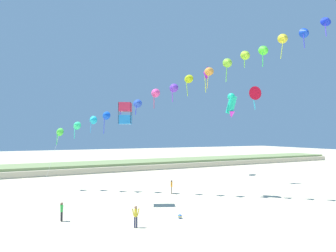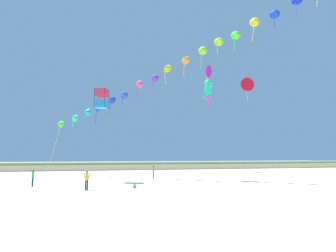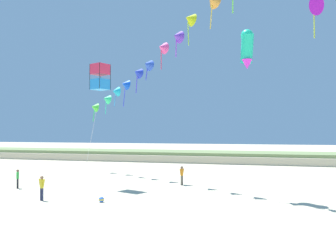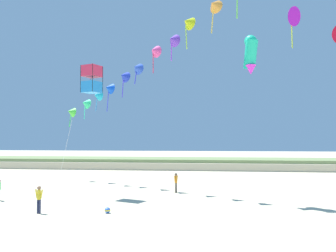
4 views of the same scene
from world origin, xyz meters
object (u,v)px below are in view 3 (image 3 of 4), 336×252
beach_ball (101,200)px  large_kite_low_lead (247,47)px  person_near_right (182,174)px  person_near_left (18,177)px  large_kite_mid_trail (314,6)px  large_kite_high_solo (100,77)px  person_mid_center (42,186)px

beach_ball → large_kite_low_lead: bearing=26.9°
person_near_right → beach_ball: 9.56m
person_near_left → large_kite_mid_trail: large_kite_mid_trail is taller
large_kite_mid_trail → beach_ball: size_ratio=13.49×
large_kite_high_solo → beach_ball: 11.62m
beach_ball → person_near_left: bearing=160.1°
person_near_left → large_kite_low_lead: 21.26m
large_kite_mid_trail → large_kite_high_solo: 25.49m
large_kite_high_solo → large_kite_low_lead: bearing=-6.6°
beach_ball → large_kite_high_solo: bearing=117.5°
person_near_left → large_kite_high_solo: (6.15, 2.78, 8.57)m
person_mid_center → beach_ball: bearing=8.5°
person_mid_center → person_near_right: bearing=51.5°
beach_ball → person_mid_center: bearing=-171.5°
large_kite_low_lead → beach_ball: (-9.33, -4.72, -10.74)m
person_mid_center → person_near_left: bearing=142.2°
person_near_right → large_kite_low_lead: large_kite_low_lead is taller
large_kite_low_lead → person_near_right: bearing=144.8°
person_near_left → beach_ball: 10.00m
large_kite_high_solo → person_near_left: bearing=-155.7°
person_mid_center → large_kite_mid_trail: (19.94, 21.05, 17.79)m
person_near_left → person_near_right: person_near_right is taller
person_near_left → large_kite_high_solo: bearing=24.3°
large_kite_high_solo → beach_ball: bearing=-62.5°
large_kite_mid_trail → beach_ball: large_kite_mid_trail is taller
large_kite_high_solo → person_mid_center: bearing=-98.1°
person_mid_center → large_kite_low_lead: size_ratio=0.58×
person_mid_center → beach_ball: 4.31m
person_near_right → large_kite_low_lead: 12.31m
person_near_left → person_mid_center: size_ratio=0.93×
beach_ball → person_near_right: bearing=69.1°
person_near_right → large_kite_low_lead: bearing=-35.2°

